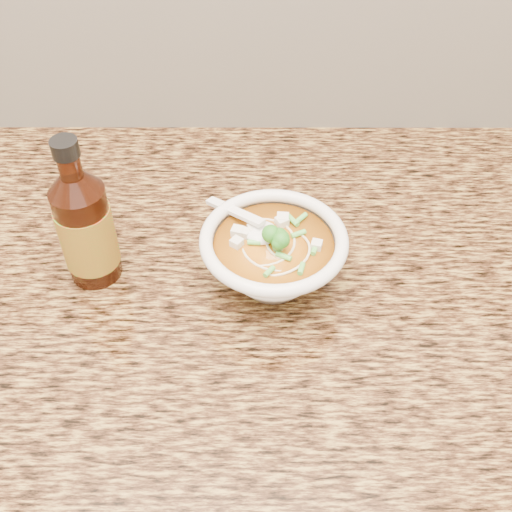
{
  "coord_description": "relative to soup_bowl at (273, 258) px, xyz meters",
  "views": [
    {
      "loc": [
        0.08,
        1.15,
        1.47
      ],
      "look_at": [
        0.08,
        1.66,
        0.94
      ],
      "focal_mm": 45.0,
      "sensor_mm": 36.0,
      "label": 1
    }
  ],
  "objects": [
    {
      "name": "cabinet",
      "position": [
        -0.1,
        0.01,
        -0.51
      ],
      "size": [
        4.0,
        0.65,
        0.86
      ],
      "primitive_type": "cube",
      "color": "#321E0F",
      "rests_on": "ground"
    },
    {
      "name": "counter_slab",
      "position": [
        -0.1,
        0.01,
        -0.06
      ],
      "size": [
        4.0,
        0.68,
        0.04
      ],
      "primitive_type": "cube",
      "color": "olive",
      "rests_on": "cabinet"
    },
    {
      "name": "soup_bowl",
      "position": [
        0.0,
        0.0,
        0.0
      ],
      "size": [
        0.17,
        0.17,
        0.09
      ],
      "rotation": [
        0.0,
        0.0,
        0.29
      ],
      "color": "white",
      "rests_on": "counter_slab"
    },
    {
      "name": "hot_sauce_bottle",
      "position": [
        -0.21,
        0.02,
        0.03
      ],
      "size": [
        0.07,
        0.07,
        0.19
      ],
      "rotation": [
        0.0,
        0.0,
        0.03
      ],
      "color": "#401608",
      "rests_on": "counter_slab"
    }
  ]
}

